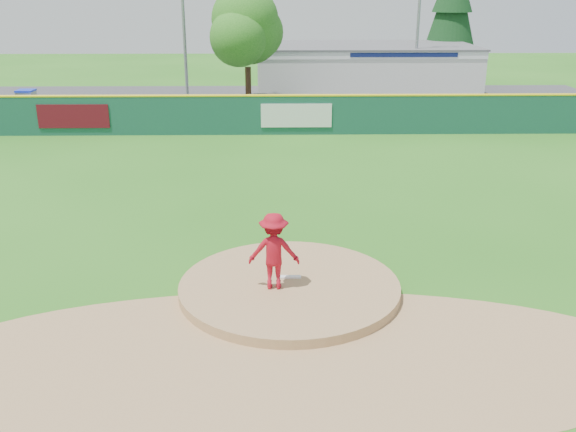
{
  "coord_description": "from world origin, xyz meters",
  "views": [
    {
      "loc": [
        -0.3,
        -14.44,
        7.22
      ],
      "look_at": [
        0.0,
        2.0,
        1.3
      ],
      "focal_mm": 40.0,
      "sensor_mm": 36.0,
      "label": 1
    }
  ],
  "objects_px": {
    "playground_slide": "(27,103)",
    "conifer_tree": "(452,9)",
    "pitcher": "(274,251)",
    "light_pole_left": "(183,6)",
    "van": "(266,104)",
    "pool_building_grp": "(364,68)",
    "light_pole_right": "(419,13)",
    "deciduous_tree": "(247,33)"
  },
  "relations": [
    {
      "from": "conifer_tree",
      "to": "light_pole_left",
      "type": "distance_m",
      "value": 21.03
    },
    {
      "from": "pitcher",
      "to": "van",
      "type": "relative_size",
      "value": 0.43
    },
    {
      "from": "light_pole_left",
      "to": "deciduous_tree",
      "type": "bearing_deg",
      "value": -26.57
    },
    {
      "from": "pitcher",
      "to": "playground_slide",
      "type": "distance_m",
      "value": 27.79
    },
    {
      "from": "deciduous_tree",
      "to": "conifer_tree",
      "type": "height_order",
      "value": "conifer_tree"
    },
    {
      "from": "pool_building_grp",
      "to": "light_pole_right",
      "type": "xyz_separation_m",
      "value": [
        3.0,
        -2.99,
        3.88
      ]
    },
    {
      "from": "pitcher",
      "to": "light_pole_left",
      "type": "xyz_separation_m",
      "value": [
        -5.62,
        27.23,
        4.84
      ]
    },
    {
      "from": "pool_building_grp",
      "to": "deciduous_tree",
      "type": "xyz_separation_m",
      "value": [
        -8.0,
        -6.99,
        2.89
      ]
    },
    {
      "from": "conifer_tree",
      "to": "light_pole_left",
      "type": "xyz_separation_m",
      "value": [
        -19.0,
        -9.0,
        0.51
      ]
    },
    {
      "from": "pitcher",
      "to": "conifer_tree",
      "type": "height_order",
      "value": "conifer_tree"
    },
    {
      "from": "pool_building_grp",
      "to": "deciduous_tree",
      "type": "height_order",
      "value": "deciduous_tree"
    },
    {
      "from": "van",
      "to": "deciduous_tree",
      "type": "bearing_deg",
      "value": 29.48
    },
    {
      "from": "playground_slide",
      "to": "light_pole_left",
      "type": "height_order",
      "value": "light_pole_left"
    },
    {
      "from": "deciduous_tree",
      "to": "conifer_tree",
      "type": "xyz_separation_m",
      "value": [
        15.0,
        11.0,
        0.99
      ]
    },
    {
      "from": "conifer_tree",
      "to": "light_pole_left",
      "type": "relative_size",
      "value": 0.86
    },
    {
      "from": "van",
      "to": "light_pole_left",
      "type": "xyz_separation_m",
      "value": [
        -5.11,
        3.56,
        5.41
      ]
    },
    {
      "from": "van",
      "to": "conifer_tree",
      "type": "xyz_separation_m",
      "value": [
        13.89,
        12.56,
        4.91
      ]
    },
    {
      "from": "pitcher",
      "to": "light_pole_left",
      "type": "height_order",
      "value": "light_pole_left"
    },
    {
      "from": "pool_building_grp",
      "to": "conifer_tree",
      "type": "height_order",
      "value": "conifer_tree"
    },
    {
      "from": "pool_building_grp",
      "to": "light_pole_left",
      "type": "distance_m",
      "value": 13.72
    },
    {
      "from": "pitcher",
      "to": "deciduous_tree",
      "type": "height_order",
      "value": "deciduous_tree"
    },
    {
      "from": "playground_slide",
      "to": "pool_building_grp",
      "type": "bearing_deg",
      "value": 22.22
    },
    {
      "from": "light_pole_right",
      "to": "pitcher",
      "type": "bearing_deg",
      "value": -107.79
    },
    {
      "from": "light_pole_left",
      "to": "light_pole_right",
      "type": "bearing_deg",
      "value": 7.59
    },
    {
      "from": "conifer_tree",
      "to": "light_pole_right",
      "type": "distance_m",
      "value": 8.06
    },
    {
      "from": "pool_building_grp",
      "to": "conifer_tree",
      "type": "distance_m",
      "value": 8.95
    },
    {
      "from": "van",
      "to": "pool_building_grp",
      "type": "height_order",
      "value": "pool_building_grp"
    },
    {
      "from": "pitcher",
      "to": "van",
      "type": "height_order",
      "value": "pitcher"
    },
    {
      "from": "conifer_tree",
      "to": "van",
      "type": "bearing_deg",
      "value": -137.87
    },
    {
      "from": "conifer_tree",
      "to": "light_pole_right",
      "type": "height_order",
      "value": "light_pole_right"
    },
    {
      "from": "deciduous_tree",
      "to": "light_pole_left",
      "type": "xyz_separation_m",
      "value": [
        -4.0,
        2.0,
        1.5
      ]
    },
    {
      "from": "light_pole_left",
      "to": "light_pole_right",
      "type": "height_order",
      "value": "light_pole_left"
    },
    {
      "from": "pool_building_grp",
      "to": "light_pole_left",
      "type": "bearing_deg",
      "value": -157.4
    },
    {
      "from": "pool_building_grp",
      "to": "light_pole_right",
      "type": "distance_m",
      "value": 5.75
    },
    {
      "from": "playground_slide",
      "to": "deciduous_tree",
      "type": "distance_m",
      "value": 13.58
    },
    {
      "from": "light_pole_left",
      "to": "conifer_tree",
      "type": "bearing_deg",
      "value": 25.35
    },
    {
      "from": "van",
      "to": "light_pole_right",
      "type": "bearing_deg",
      "value": -66.45
    },
    {
      "from": "playground_slide",
      "to": "conifer_tree",
      "type": "height_order",
      "value": "conifer_tree"
    },
    {
      "from": "pool_building_grp",
      "to": "playground_slide",
      "type": "relative_size",
      "value": 5.58
    },
    {
      "from": "conifer_tree",
      "to": "deciduous_tree",
      "type": "bearing_deg",
      "value": -143.75
    },
    {
      "from": "van",
      "to": "conifer_tree",
      "type": "bearing_deg",
      "value": -53.68
    },
    {
      "from": "pitcher",
      "to": "pool_building_grp",
      "type": "relative_size",
      "value": 0.13
    }
  ]
}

